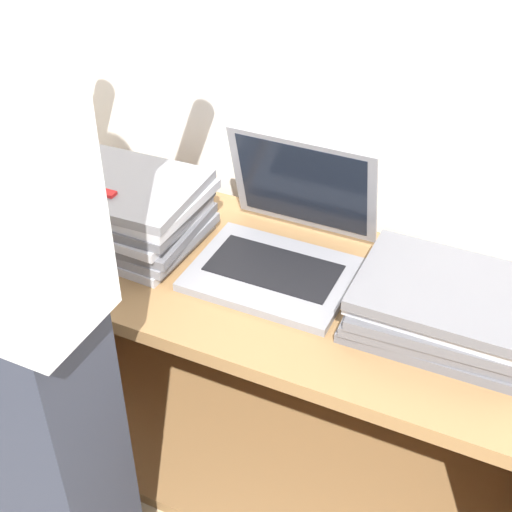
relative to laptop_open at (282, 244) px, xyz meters
name	(u,v)px	position (x,y,z in m)	size (l,w,h in m)	color
cart	(280,359)	(0.00, 0.01, -0.38)	(1.43, 0.57, 0.65)	olive
laptop_open	(282,244)	(0.00, 0.00, 0.00)	(0.37, 0.36, 0.29)	gray
laptop_stack_left	(124,210)	(-0.39, -0.06, 0.02)	(0.39, 0.30, 0.16)	#B7B7BC
laptop_stack_right	(444,306)	(0.39, -0.06, 0.00)	(0.39, 0.30, 0.12)	slate
inventory_tag	(104,192)	(-0.40, -0.13, 0.11)	(0.06, 0.02, 0.01)	red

